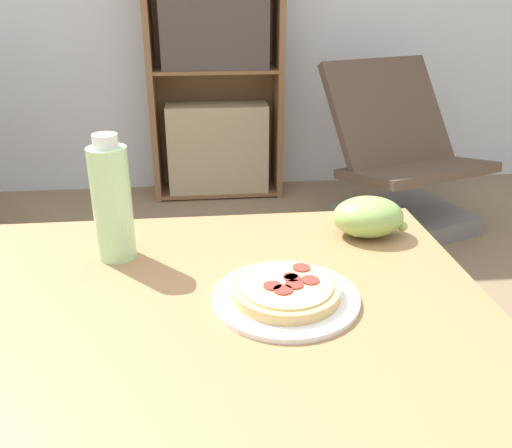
{
  "coord_description": "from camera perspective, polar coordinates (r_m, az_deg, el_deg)",
  "views": [
    {
      "loc": [
        0.1,
        -0.92,
        1.25
      ],
      "look_at": [
        0.21,
        0.09,
        0.8
      ],
      "focal_mm": 38.0,
      "sensor_mm": 36.0,
      "label": 1
    }
  ],
  "objects": [
    {
      "name": "dining_table",
      "position": [
        1.03,
        -11.75,
        -13.08
      ],
      "size": [
        1.24,
        0.76,
        0.74
      ],
      "color": "#A37549",
      "rests_on": "ground_plane"
    },
    {
      "name": "drink_bottle",
      "position": [
        1.1,
        -14.92,
        2.29
      ],
      "size": [
        0.08,
        0.08,
        0.26
      ],
      "color": "#B7EAA3",
      "rests_on": "dining_table"
    },
    {
      "name": "pizza_on_plate",
      "position": [
        0.96,
        3.16,
        -7.29
      ],
      "size": [
        0.26,
        0.26,
        0.04
      ],
      "color": "white",
      "rests_on": "dining_table"
    },
    {
      "name": "grape_bunch",
      "position": [
        1.21,
        11.72,
        0.74
      ],
      "size": [
        0.16,
        0.13,
        0.09
      ],
      "color": "#93BC5B",
      "rests_on": "dining_table"
    },
    {
      "name": "lounge_chair_far",
      "position": [
        3.09,
        15.07,
        4.83
      ],
      "size": [
        0.88,
        0.95,
        0.88
      ],
      "rotation": [
        0.0,
        0.0,
        0.34
      ],
      "color": "slate",
      "rests_on": "ground_plane"
    },
    {
      "name": "bookshelf",
      "position": [
        3.4,
        -4.26,
        14.73
      ],
      "size": [
        0.8,
        0.31,
        1.57
      ],
      "color": "brown",
      "rests_on": "ground_plane"
    }
  ]
}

